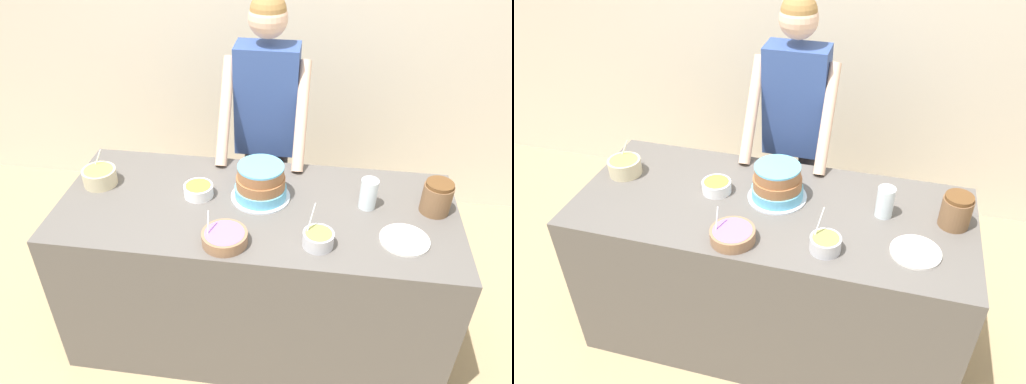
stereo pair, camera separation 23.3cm
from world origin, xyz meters
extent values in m
cube|color=beige|center=(0.00, 1.87, 1.30)|extent=(10.00, 0.05, 2.60)
cube|color=#5B5651|center=(0.00, 0.41, 0.45)|extent=(1.94, 0.82, 0.89)
cylinder|color=#2D2D38|center=(-0.11, 1.07, 0.42)|extent=(0.11, 0.11, 0.83)
cylinder|color=#2D2D38|center=(0.05, 1.07, 0.42)|extent=(0.11, 0.11, 0.83)
cube|color=#334C8C|center=(-0.03, 1.07, 1.15)|extent=(0.35, 0.19, 0.63)
cylinder|color=beige|center=(-0.24, 0.90, 1.14)|extent=(0.06, 0.39, 0.52)
cylinder|color=beige|center=(0.17, 0.90, 1.14)|extent=(0.06, 0.39, 0.52)
sphere|color=beige|center=(-0.03, 1.07, 1.60)|extent=(0.21, 0.21, 0.21)
sphere|color=olive|center=(-0.03, 1.07, 1.64)|extent=(0.19, 0.19, 0.19)
cylinder|color=silver|center=(0.01, 0.48, 0.90)|extent=(0.29, 0.29, 0.01)
cylinder|color=#60B7E0|center=(0.01, 0.48, 0.93)|extent=(0.26, 0.26, 0.05)
cylinder|color=#9E663D|center=(0.01, 0.48, 0.98)|extent=(0.24, 0.24, 0.05)
cylinder|color=#9E663D|center=(0.01, 0.48, 1.04)|extent=(0.23, 0.23, 0.05)
cylinder|color=#60B7E0|center=(0.01, 0.48, 1.07)|extent=(0.23, 0.23, 0.01)
cylinder|color=beige|center=(-0.82, 0.48, 0.93)|extent=(0.17, 0.17, 0.09)
cylinder|color=#F2DB4C|center=(-0.82, 0.48, 0.97)|extent=(0.15, 0.15, 0.01)
cylinder|color=silver|center=(-0.86, 0.53, 0.98)|extent=(0.07, 0.05, 0.15)
cylinder|color=white|center=(-0.30, 0.45, 0.92)|extent=(0.15, 0.15, 0.06)
cylinder|color=#EF9938|center=(-0.30, 0.45, 0.95)|extent=(0.13, 0.13, 0.01)
cylinder|color=#936B4C|center=(-0.10, 0.12, 0.92)|extent=(0.20, 0.20, 0.06)
cylinder|color=#9E66B7|center=(-0.10, 0.12, 0.94)|extent=(0.18, 0.18, 0.01)
cylinder|color=silver|center=(-0.17, 0.12, 0.97)|extent=(0.01, 0.08, 0.14)
cylinder|color=silver|center=(0.31, 0.16, 0.93)|extent=(0.14, 0.14, 0.07)
cylinder|color=olive|center=(0.31, 0.16, 0.96)|extent=(0.12, 0.12, 0.01)
cylinder|color=silver|center=(0.27, 0.18, 0.99)|extent=(0.05, 0.08, 0.18)
cylinder|color=silver|center=(0.53, 0.48, 0.97)|extent=(0.08, 0.08, 0.15)
cylinder|color=white|center=(0.69, 0.25, 0.90)|extent=(0.22, 0.22, 0.01)
cylinder|color=brown|center=(0.85, 0.49, 0.96)|extent=(0.14, 0.14, 0.15)
cylinder|color=brown|center=(0.85, 0.49, 1.05)|extent=(0.13, 0.13, 0.02)
camera|label=1|loc=(0.27, -1.51, 2.35)|focal=35.00mm
camera|label=2|loc=(0.50, -1.46, 2.35)|focal=35.00mm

